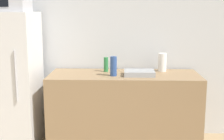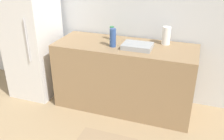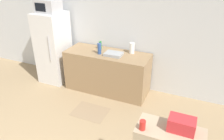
# 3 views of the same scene
# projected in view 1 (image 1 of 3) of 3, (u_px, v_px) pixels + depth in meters

# --- Properties ---
(wall_back) EXTENTS (8.00, 0.06, 2.60)m
(wall_back) POSITION_uv_depth(u_px,v_px,m) (106.00, 40.00, 4.21)
(wall_back) COLOR silver
(wall_back) RESTS_ON ground_plane
(refrigerator) EXTENTS (0.64, 0.70, 1.68)m
(refrigerator) POSITION_uv_depth(u_px,v_px,m) (12.00, 80.00, 3.90)
(refrigerator) COLOR silver
(refrigerator) RESTS_ON ground_plane
(microwave) EXTENTS (0.49, 0.41, 0.29)m
(microwave) POSITION_uv_depth(u_px,v_px,m) (7.00, 0.00, 3.71)
(microwave) COLOR #BCBCC1
(microwave) RESTS_ON refrigerator
(counter) EXTENTS (1.86, 0.71, 0.92)m
(counter) POSITION_uv_depth(u_px,v_px,m) (124.00, 110.00, 3.96)
(counter) COLOR #937551
(counter) RESTS_ON ground_plane
(sink_basin) EXTENTS (0.37, 0.27, 0.06)m
(sink_basin) POSITION_uv_depth(u_px,v_px,m) (139.00, 73.00, 3.79)
(sink_basin) COLOR #9EA3A8
(sink_basin) RESTS_ON counter
(bottle_tall) EXTENTS (0.08, 0.08, 0.24)m
(bottle_tall) POSITION_uv_depth(u_px,v_px,m) (113.00, 66.00, 3.74)
(bottle_tall) COLOR #2D4C8C
(bottle_tall) RESTS_ON counter
(bottle_short) EXTENTS (0.06, 0.06, 0.19)m
(bottle_short) POSITION_uv_depth(u_px,v_px,m) (106.00, 64.00, 4.01)
(bottle_short) COLOR #2D7F42
(bottle_short) RESTS_ON counter
(paper_towel_roll) EXTENTS (0.11, 0.11, 0.23)m
(paper_towel_roll) POSITION_uv_depth(u_px,v_px,m) (162.00, 62.00, 4.03)
(paper_towel_roll) COLOR white
(paper_towel_roll) RESTS_ON counter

